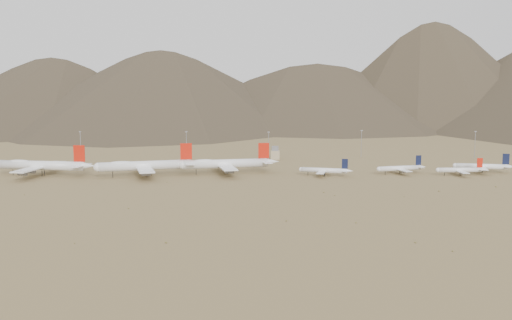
{
  "coord_description": "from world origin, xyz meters",
  "views": [
    {
      "loc": [
        4.84,
        -399.54,
        66.16
      ],
      "look_at": [
        11.2,
        30.0,
        10.86
      ],
      "focal_mm": 40.0,
      "sensor_mm": 36.0,
      "label": 1
    }
  ],
  "objects_px": {
    "widebody_west": "(42,165)",
    "control_tower": "(275,153)",
    "widebody_centre": "(146,165)",
    "narrowbody_b": "(401,168)",
    "widebody_east": "(226,164)",
    "narrowbody_a": "(325,170)"
  },
  "relations": [
    {
      "from": "widebody_east",
      "to": "control_tower",
      "type": "relative_size",
      "value": 6.41
    },
    {
      "from": "widebody_west",
      "to": "widebody_centre",
      "type": "height_order",
      "value": "widebody_centre"
    },
    {
      "from": "widebody_centre",
      "to": "control_tower",
      "type": "height_order",
      "value": "widebody_centre"
    },
    {
      "from": "widebody_east",
      "to": "narrowbody_a",
      "type": "distance_m",
      "value": 75.19
    },
    {
      "from": "control_tower",
      "to": "narrowbody_b",
      "type": "bearing_deg",
      "value": -44.68
    },
    {
      "from": "narrowbody_b",
      "to": "widebody_east",
      "type": "bearing_deg",
      "value": 163.93
    },
    {
      "from": "widebody_west",
      "to": "narrowbody_a",
      "type": "xyz_separation_m",
      "value": [
        211.1,
        -3.46,
        -3.79
      ]
    },
    {
      "from": "widebody_west",
      "to": "control_tower",
      "type": "bearing_deg",
      "value": 38.57
    },
    {
      "from": "widebody_east",
      "to": "narrowbody_b",
      "type": "bearing_deg",
      "value": -13.1
    },
    {
      "from": "widebody_east",
      "to": "control_tower",
      "type": "distance_m",
      "value": 97.89
    },
    {
      "from": "widebody_centre",
      "to": "narrowbody_b",
      "type": "xyz_separation_m",
      "value": [
        192.9,
        9.08,
        -3.76
      ]
    },
    {
      "from": "widebody_east",
      "to": "narrowbody_a",
      "type": "height_order",
      "value": "widebody_east"
    },
    {
      "from": "widebody_east",
      "to": "narrowbody_a",
      "type": "xyz_separation_m",
      "value": [
        74.09,
        -12.25,
        -3.62
      ]
    },
    {
      "from": "widebody_centre",
      "to": "control_tower",
      "type": "xyz_separation_m",
      "value": [
        100.99,
        99.97,
        -2.93
      ]
    },
    {
      "from": "narrowbody_a",
      "to": "narrowbody_b",
      "type": "bearing_deg",
      "value": 25.58
    },
    {
      "from": "widebody_west",
      "to": "narrowbody_a",
      "type": "bearing_deg",
      "value": 9.03
    },
    {
      "from": "widebody_east",
      "to": "control_tower",
      "type": "xyz_separation_m",
      "value": [
        41.58,
        88.58,
        -2.67
      ]
    },
    {
      "from": "widebody_west",
      "to": "control_tower",
      "type": "height_order",
      "value": "widebody_west"
    },
    {
      "from": "widebody_centre",
      "to": "control_tower",
      "type": "distance_m",
      "value": 142.13
    },
    {
      "from": "widebody_east",
      "to": "control_tower",
      "type": "height_order",
      "value": "widebody_east"
    },
    {
      "from": "widebody_west",
      "to": "narrowbody_b",
      "type": "bearing_deg",
      "value": 11.34
    },
    {
      "from": "widebody_west",
      "to": "narrowbody_b",
      "type": "xyz_separation_m",
      "value": [
        270.5,
        6.49,
        -3.67
      ]
    }
  ]
}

